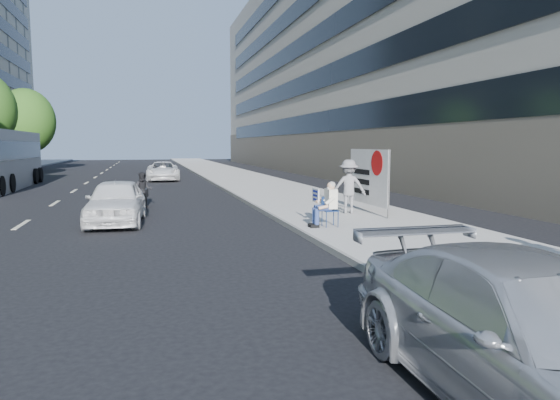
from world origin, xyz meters
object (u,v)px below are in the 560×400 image
object	(u,v)px
parked_sedan	(536,338)
jogger	(349,187)
white_sedan_near	(116,201)
protest_banner	(368,177)
motorcycle	(143,192)
white_sedan_far	(163,171)
seated_protester	(326,202)

from	to	relation	value
parked_sedan	jogger	bearing A→B (deg)	76.38
jogger	white_sedan_near	distance (m)	7.71
protest_banner	motorcycle	distance (m)	9.00
white_sedan_near	parked_sedan	bearing A→B (deg)	-67.82
protest_banner	parked_sedan	size ratio (longest dim) A/B	0.62
white_sedan_far	seated_protester	bearing A→B (deg)	-78.89
seated_protester	jogger	xyz separation A→B (m)	(1.74, 2.49, 0.20)
parked_sedan	seated_protester	bearing A→B (deg)	82.44
jogger	seated_protester	bearing A→B (deg)	70.25
jogger	motorcycle	bearing A→B (deg)	-19.68
jogger	motorcycle	xyz separation A→B (m)	(-6.85, 4.77, -0.44)
seated_protester	parked_sedan	world-z (taller)	seated_protester
motorcycle	white_sedan_far	bearing A→B (deg)	92.09
white_sedan_far	motorcycle	distance (m)	15.49
seated_protester	white_sedan_near	size ratio (longest dim) A/B	0.31
parked_sedan	white_sedan_near	world-z (taller)	parked_sedan
jogger	motorcycle	world-z (taller)	jogger
seated_protester	protest_banner	bearing A→B (deg)	45.10
white_sedan_near	motorcycle	distance (m)	4.19
jogger	white_sedan_far	size ratio (longest dim) A/B	0.39
seated_protester	jogger	world-z (taller)	jogger
jogger	parked_sedan	size ratio (longest dim) A/B	0.38
white_sedan_near	jogger	bearing A→B (deg)	-1.72
parked_sedan	white_sedan_near	distance (m)	13.61
seated_protester	white_sedan_far	distance (m)	23.03
protest_banner	jogger	bearing A→B (deg)	178.38
seated_protester	white_sedan_near	distance (m)	6.72
parked_sedan	motorcycle	xyz separation A→B (m)	(-3.60, 16.98, -0.08)
white_sedan_near	motorcycle	world-z (taller)	motorcycle
white_sedan_near	white_sedan_far	bearing A→B (deg)	87.16
jogger	protest_banner	size ratio (longest dim) A/B	0.60
seated_protester	white_sedan_far	xyz separation A→B (m)	(-3.84, 22.70, -0.21)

